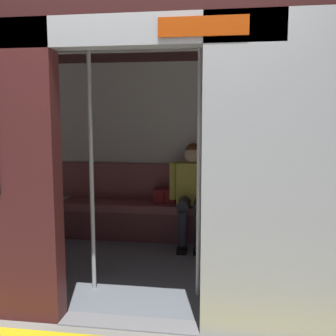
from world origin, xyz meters
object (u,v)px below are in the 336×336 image
bench_seat (170,212)px  person_seated (193,187)px  grab_pole_far (199,170)px  handbag (165,196)px  train_car (148,117)px  grab_pole_door (91,168)px  book (222,204)px

bench_seat → person_seated: bearing=169.2°
bench_seat → grab_pole_far: bearing=107.3°
handbag → grab_pole_far: size_ratio=0.12×
train_car → person_seated: 1.22m
handbag → bench_seat: bearing=140.5°
bench_seat → person_seated: (-0.28, 0.05, 0.33)m
train_car → person_seated: train_car is taller
person_seated → grab_pole_far: grab_pole_far is taller
person_seated → grab_pole_door: (0.73, 1.41, 0.40)m
train_car → book: bearing=-126.7°
grab_pole_door → grab_pole_far: 0.90m
bench_seat → person_seated: person_seated is taller
grab_pole_door → train_car: bearing=-123.9°
book → train_car: bearing=27.7°
book → grab_pole_far: bearing=57.5°
grab_pole_far → bench_seat: bearing=-72.7°
grab_pole_door → bench_seat: bearing=-107.1°
train_car → book: size_ratio=29.09×
handbag → book: (-0.69, 0.01, -0.07)m
person_seated → book: person_seated is taller
train_car → grab_pole_far: 0.86m
handbag → book: handbag is taller
person_seated → book: (-0.35, -0.09, -0.21)m
train_car → grab_pole_far: size_ratio=3.02×
book → grab_pole_door: bearing=28.8°
train_car → person_seated: size_ratio=5.48×
person_seated → handbag: bearing=-17.2°
train_car → grab_pole_far: bearing=133.8°
train_car → grab_pole_far: (-0.52, 0.54, -0.42)m
handbag → grab_pole_door: (0.38, 1.51, 0.53)m
person_seated → train_car: bearing=67.5°
bench_seat → grab_pole_door: grab_pole_door is taller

